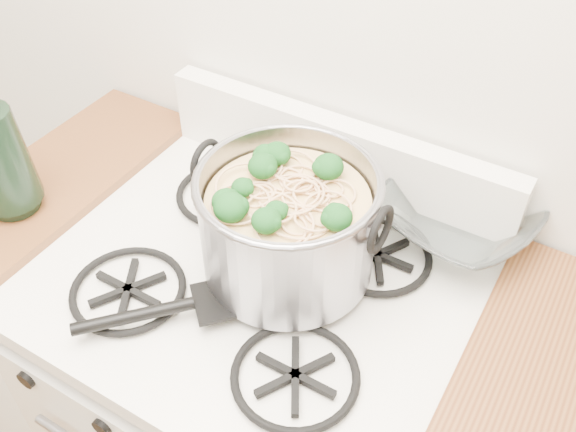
{
  "coord_description": "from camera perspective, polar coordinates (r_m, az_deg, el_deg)",
  "views": [
    {
      "loc": [
        0.45,
        0.63,
        1.77
      ],
      "look_at": [
        0.05,
        1.3,
        1.04
      ],
      "focal_mm": 40.0,
      "sensor_mm": 36.0,
      "label": 1
    }
  ],
  "objects": [
    {
      "name": "glass_bowl",
      "position": [
        1.25,
        14.69,
        -0.71
      ],
      "size": [
        0.14,
        0.14,
        0.03
      ],
      "primitive_type": "imported",
      "rotation": [
        0.0,
        0.0,
        -0.29
      ],
      "color": "white",
      "rests_on": "gas_range"
    },
    {
      "name": "stock_pot",
      "position": [
        1.08,
        -0.0,
        -0.84
      ],
      "size": [
        0.34,
        0.31,
        0.21
      ],
      "color": "gray",
      "rests_on": "gas_range"
    },
    {
      "name": "counter_left",
      "position": [
        1.74,
        -16.58,
        -8.42
      ],
      "size": [
        0.25,
        0.65,
        0.92
      ],
      "color": "silver",
      "rests_on": "ground"
    },
    {
      "name": "spatula",
      "position": [
        1.1,
        -5.54,
        -7.06
      ],
      "size": [
        0.42,
        0.42,
        0.02
      ],
      "primitive_type": null,
      "rotation": [
        0.0,
        0.0,
        -0.75
      ],
      "color": "black",
      "rests_on": "gas_range"
    },
    {
      "name": "gas_range",
      "position": [
        1.54,
        -2.33,
        -16.98
      ],
      "size": [
        0.76,
        0.66,
        0.92
      ],
      "color": "white",
      "rests_on": "ground"
    }
  ]
}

